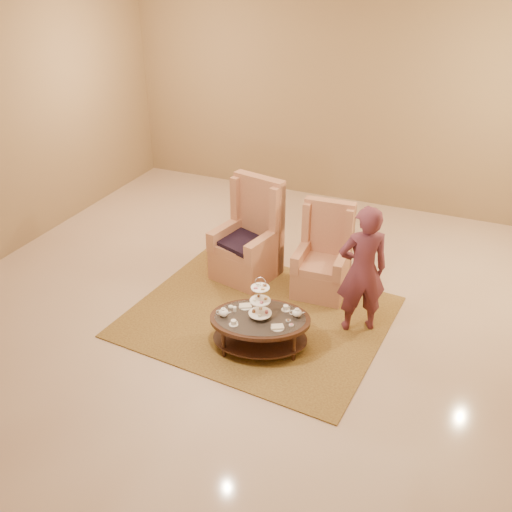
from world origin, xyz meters
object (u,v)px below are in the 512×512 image
at_px(person, 362,270).
at_px(armchair_left, 250,244).
at_px(tea_table, 260,323).
at_px(armchair_right, 323,263).

bearing_deg(person, armchair_left, -50.66).
bearing_deg(person, tea_table, 11.66).
bearing_deg(armchair_right, person, -48.45).
bearing_deg(person, armchair_right, -75.22).
bearing_deg(tea_table, person, 23.01).
height_order(armchair_right, person, person).
bearing_deg(armchair_right, armchair_left, 177.78).
bearing_deg(armchair_right, tea_table, -103.42).
distance_m(tea_table, armchair_right, 1.47).
xyz_separation_m(armchair_left, armchair_right, (1.02, 0.01, -0.06)).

